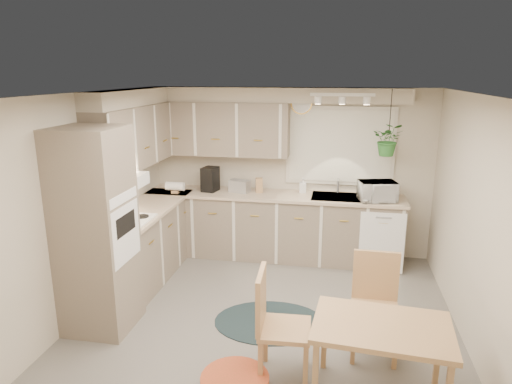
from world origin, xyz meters
TOP-DOWN VIEW (x-y plane):
  - floor at (0.00, 0.00)m, footprint 4.20×4.20m
  - ceiling at (0.00, 0.00)m, footprint 4.20×4.20m
  - wall_back at (0.00, 2.10)m, footprint 4.00×0.04m
  - wall_front at (0.00, -2.10)m, footprint 4.00×0.04m
  - wall_left at (-2.00, 0.00)m, footprint 0.04×4.20m
  - wall_right at (2.00, 0.00)m, footprint 0.04×4.20m
  - base_cab_left at (-1.70, 0.88)m, footprint 0.60×1.85m
  - base_cab_back at (-0.20, 1.80)m, footprint 3.60×0.60m
  - counter_left at (-1.69, 0.88)m, footprint 0.64×1.89m
  - counter_back at (-0.20, 1.79)m, footprint 3.64×0.64m
  - oven_stack at (-1.68, -0.38)m, footprint 0.65×0.65m
  - wall_oven_face at (-1.35, -0.38)m, footprint 0.02×0.56m
  - upper_cab_left at (-1.82, 1.00)m, footprint 0.35×2.00m
  - upper_cab_back at (-1.00, 1.93)m, footprint 2.00×0.35m
  - soffit_left at (-1.85, 1.00)m, footprint 0.30×2.00m
  - soffit_back at (-0.20, 1.95)m, footprint 3.60×0.30m
  - cooktop at (-1.68, 0.30)m, footprint 0.52×0.58m
  - range_hood at (-1.70, 0.30)m, footprint 0.40×0.60m
  - window_blinds at (0.70, 2.07)m, footprint 1.40×0.02m
  - window_frame at (0.70, 2.08)m, footprint 1.50×0.02m
  - sink at (0.70, 1.80)m, footprint 0.70×0.48m
  - dishwasher_front at (1.30, 1.49)m, footprint 0.58×0.02m
  - track_light_bar at (0.70, 1.55)m, footprint 0.80×0.04m
  - wall_clock at (0.15, 2.07)m, footprint 0.30×0.03m
  - dining_table at (1.09, -1.01)m, footprint 1.13×0.80m
  - chair_left at (0.31, -0.86)m, footprint 0.48×0.48m
  - chair_back at (1.09, -0.39)m, footprint 0.46×0.46m
  - braided_rug at (0.05, -0.01)m, footprint 1.30×1.03m
  - pet_bed at (-0.08, -1.14)m, footprint 0.74×0.74m
  - microwave at (1.22, 1.70)m, footprint 0.53×0.37m
  - soap_bottle at (0.21, 1.95)m, footprint 0.11×0.22m
  - hanging_plant at (1.31, 1.70)m, footprint 0.44×0.48m
  - coffee_maker at (-1.11, 1.80)m, footprint 0.24×0.27m
  - toaster at (-0.68, 1.82)m, footprint 0.32×0.23m
  - knife_block at (-0.41, 1.85)m, footprint 0.11×0.11m

SIDE VIEW (x-z plane):
  - floor at x=0.00m, z-range 0.00..0.00m
  - braided_rug at x=0.05m, z-range 0.00..0.01m
  - pet_bed at x=-0.08m, z-range 0.00..0.13m
  - dining_table at x=1.09m, z-range 0.00..0.68m
  - dishwasher_front at x=1.30m, z-range 0.01..0.84m
  - base_cab_left at x=-1.70m, z-range 0.00..0.90m
  - base_cab_back at x=-0.20m, z-range 0.00..0.90m
  - chair_back at x=1.09m, z-range 0.00..0.97m
  - chair_left at x=0.31m, z-range 0.00..0.98m
  - sink at x=0.70m, z-range 0.85..0.95m
  - counter_left at x=-1.69m, z-range 0.90..0.94m
  - counter_back at x=-0.20m, z-range 0.90..0.94m
  - cooktop at x=-1.68m, z-range 0.93..0.95m
  - soap_bottle at x=0.21m, z-range 0.94..1.04m
  - toaster at x=-0.68m, z-range 0.94..1.11m
  - knife_block at x=-0.41m, z-range 0.94..1.15m
  - oven_stack at x=-1.68m, z-range 0.00..2.10m
  - wall_oven_face at x=-1.35m, z-range 0.76..1.34m
  - microwave at x=1.22m, z-range 0.94..1.26m
  - coffee_maker at x=-1.11m, z-range 0.94..1.29m
  - wall_back at x=0.00m, z-range 0.00..2.40m
  - wall_front at x=0.00m, z-range 0.00..2.40m
  - wall_left at x=-2.00m, z-range 0.00..2.40m
  - wall_right at x=2.00m, z-range 0.00..2.40m
  - range_hood at x=-1.70m, z-range 1.33..1.47m
  - window_blinds at x=0.70m, z-range 1.10..2.10m
  - window_frame at x=0.70m, z-range 1.05..2.15m
  - hanging_plant at x=1.31m, z-range 1.55..1.88m
  - upper_cab_left at x=-1.82m, z-range 1.45..2.20m
  - upper_cab_back at x=-1.00m, z-range 1.45..2.20m
  - wall_clock at x=0.15m, z-range 2.03..2.33m
  - soffit_left at x=-1.85m, z-range 2.20..2.40m
  - soffit_back at x=-0.20m, z-range 2.20..2.40m
  - track_light_bar at x=0.70m, z-range 2.31..2.35m
  - ceiling at x=0.00m, z-range 2.40..2.40m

